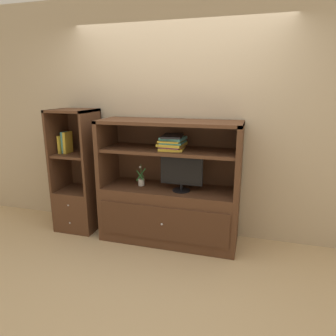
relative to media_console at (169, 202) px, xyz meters
The scene contains 8 objects.
ground_plane 0.62m from the media_console, 90.00° to the right, with size 8.00×8.00×0.00m, color tan.
painted_rear_wall 0.99m from the media_console, 90.00° to the left, with size 6.00×0.10×2.80m, color tan.
media_console is the anchor object (origin of this frame).
tv_monitor 0.42m from the media_console, 23.63° to the right, with size 0.48×0.20×0.39m.
potted_plant 0.41m from the media_console, behind, with size 0.11×0.08×0.26m.
magazine_stack 0.72m from the media_console, ahead, with size 0.30×0.36×0.16m.
bookshelf_tall 1.21m from the media_console, behind, with size 0.50×0.49×1.52m.
upright_book_row 1.48m from the media_console, behind, with size 0.11×0.18×0.27m.
Camera 1 is at (0.91, -2.80, 1.77)m, focal length 32.35 mm.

